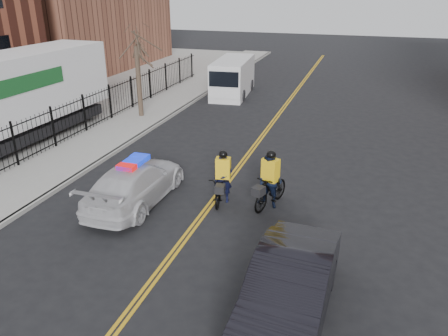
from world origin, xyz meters
The scene contains 12 objects.
ground centered at (0.00, 0.00, 0.00)m, with size 120.00×120.00×0.00m, color black.
center_line_left centered at (-0.08, 8.00, 0.01)m, with size 0.10×60.00×0.01m, color gold.
center_line_right centered at (0.08, 8.00, 0.01)m, with size 0.10×60.00×0.01m, color gold.
sidewalk centered at (-7.50, 8.00, 0.07)m, with size 3.00×60.00×0.15m, color gray.
curb centered at (-6.00, 8.00, 0.07)m, with size 0.20×60.00×0.15m, color gray.
iron_fence centered at (-9.00, 8.00, 1.00)m, with size 0.12×28.00×2.00m, color black, non-canonical shape.
street_tree centered at (-7.60, 10.00, 3.53)m, with size 3.20×3.20×4.80m.
police_cruiser centered at (-2.65, 0.28, 0.75)m, with size 2.10×5.10×1.64m.
dark_sedan centered at (3.68, -4.04, 0.83)m, with size 1.76×5.06×1.67m, color black.
cargo_van centered at (-4.16, 17.15, 1.21)m, with size 2.71×6.10×2.48m.
cyclist_near centered at (0.35, 1.29, 0.69)m, with size 1.01×2.10×1.98m.
cyclist_far centered at (2.02, 1.44, 0.84)m, with size 1.23×2.18×2.12m.
Camera 1 is at (4.78, -12.25, 7.36)m, focal length 35.00 mm.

